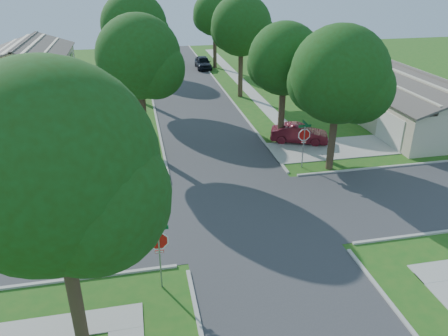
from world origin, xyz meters
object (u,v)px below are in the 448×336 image
tree_w_far (133,22)px  car_driveway (299,134)px  stop_sign_ne (304,137)px  house_ne_far (319,59)px  tree_e_near (285,62)px  house_ne_near (410,104)px  car_curb_east (203,62)px  tree_w_mid (135,29)px  house_nw_far (30,66)px  tree_w_near (140,61)px  tree_ne_corner (340,79)px  tree_sw_corner (55,176)px  tree_e_mid (242,28)px  tree_e_far (215,16)px  stop_sign_sw (159,244)px  car_curb_west (147,55)px

tree_w_far → car_driveway: (10.65, -25.31, -4.85)m
stop_sign_ne → house_ne_far: bearing=65.1°
tree_e_near → house_ne_near: bearing=10.0°
car_curb_east → tree_w_mid: bearing=-120.8°
car_driveway → house_nw_far: bearing=65.2°
tree_w_near → tree_ne_corner: (11.00, -4.80, -0.52)m
house_ne_near → house_nw_far: (-31.98, 21.00, 0.00)m
tree_w_near → tree_e_near: bearing=-0.0°
tree_sw_corner → tree_ne_corner: 17.78m
tree_e_mid → tree_w_mid: bearing=180.0°
tree_ne_corner → tree_e_far: bearing=93.1°
stop_sign_sw → house_nw_far: house_nw_far is taller
car_driveway → house_ne_near: bearing=-55.2°
tree_w_mid → tree_sw_corner: size_ratio=1.00×
house_ne_far → house_nw_far: same height
tree_sw_corner → house_ne_far: tree_sw_corner is taller
house_ne_near → car_curb_west: size_ratio=2.66×
house_ne_far → car_curb_east: house_ne_far is taller
stop_sign_sw → house_ne_near: 25.98m
stop_sign_sw → tree_e_far: (9.45, 38.71, 3.95)m
tree_e_near → tree_e_far: bearing=90.0°
tree_e_mid → tree_ne_corner: size_ratio=1.06×
stop_sign_ne → tree_w_far: size_ratio=0.37×
stop_sign_ne → tree_w_mid: (-9.34, 16.31, 4.46)m
tree_w_mid → car_driveway: tree_w_mid is taller
tree_w_mid → stop_sign_ne: bearing=-60.2°
tree_w_mid → tree_ne_corner: 20.10m
tree_e_far → house_ne_far: 13.09m
car_curb_west → tree_w_far: bearing=79.4°
tree_e_far → tree_w_near: size_ratio=0.97×
tree_w_near → house_ne_far: size_ratio=0.66×
house_ne_far → car_curb_east: bearing=159.4°
tree_sw_corner → house_ne_far: 43.20m
house_nw_far → house_ne_far: bearing=-5.4°
stop_sign_sw → tree_sw_corner: tree_sw_corner is taller
tree_e_near → house_nw_far: bearing=132.1°
tree_w_mid → tree_w_far: tree_w_mid is taller
tree_e_far → tree_ne_corner: 29.85m
tree_w_near → tree_ne_corner: 12.02m
house_nw_far → car_curb_west: (12.79, 7.80, -0.77)m
tree_w_mid → car_curb_east: size_ratio=2.26×
stop_sign_sw → stop_sign_ne: (9.40, 9.40, 0.00)m
stop_sign_sw → house_ne_far: house_ne_far is taller
stop_sign_sw → stop_sign_ne: bearing=45.0°
tree_e_mid → house_ne_far: size_ratio=0.68×
stop_sign_sw → tree_w_near: bearing=89.8°
house_ne_far → house_nw_far: size_ratio=1.00×
tree_e_near → tree_e_far: size_ratio=0.95×
tree_sw_corner → car_curb_east: size_ratio=2.26×
car_curb_east → car_driveway: bearing=-82.9°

